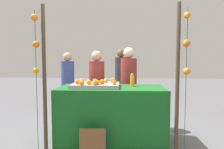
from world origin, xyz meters
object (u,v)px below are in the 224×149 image
at_px(stall_counter, 112,114).
at_px(chalkboard_sign, 92,143).
at_px(vendor_left, 97,92).
at_px(orange_1, 114,82).
at_px(juice_bottle, 132,80).
at_px(vendor_right, 129,90).
at_px(orange_0, 82,83).

xyz_separation_m(stall_counter, chalkboard_sign, (-0.24, -0.59, -0.26)).
relative_size(stall_counter, vendor_left, 1.13).
distance_m(stall_counter, chalkboard_sign, 0.69).
bearing_deg(chalkboard_sign, orange_1, 58.53).
bearing_deg(orange_1, vendor_left, 115.33).
distance_m(juice_bottle, vendor_right, 0.69).
bearing_deg(vendor_left, vendor_right, 2.42).
relative_size(orange_1, vendor_right, 0.04).
bearing_deg(vendor_left, stall_counter, -64.18).
bearing_deg(stall_counter, orange_1, -67.52).
bearing_deg(orange_1, stall_counter, 112.48).
height_order(orange_0, vendor_right, vendor_right).
bearing_deg(orange_0, juice_bottle, 23.57).
xyz_separation_m(orange_0, juice_bottle, (0.80, 0.35, 0.01)).
bearing_deg(stall_counter, vendor_left, 115.82).
distance_m(stall_counter, orange_0, 0.76).
distance_m(orange_1, vendor_left, 0.95).
distance_m(vendor_left, vendor_right, 0.65).
relative_size(stall_counter, chalkboard_sign, 4.15).
height_order(orange_0, juice_bottle, juice_bottle).
bearing_deg(vendor_right, vendor_left, -177.58).
height_order(juice_bottle, vendor_left, vendor_left).
xyz_separation_m(juice_bottle, vendor_right, (-0.04, 0.63, -0.27)).
height_order(stall_counter, vendor_left, vendor_left).
bearing_deg(juice_bottle, stall_counter, -165.38).
relative_size(chalkboard_sign, vendor_left, 0.27).
bearing_deg(chalkboard_sign, juice_bottle, 49.36).
xyz_separation_m(orange_0, orange_1, (0.50, 0.14, -0.00)).
bearing_deg(juice_bottle, vendor_left, 138.58).
height_order(stall_counter, orange_1, orange_1).
height_order(juice_bottle, chalkboard_sign, juice_bottle).
relative_size(orange_0, vendor_right, 0.05).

